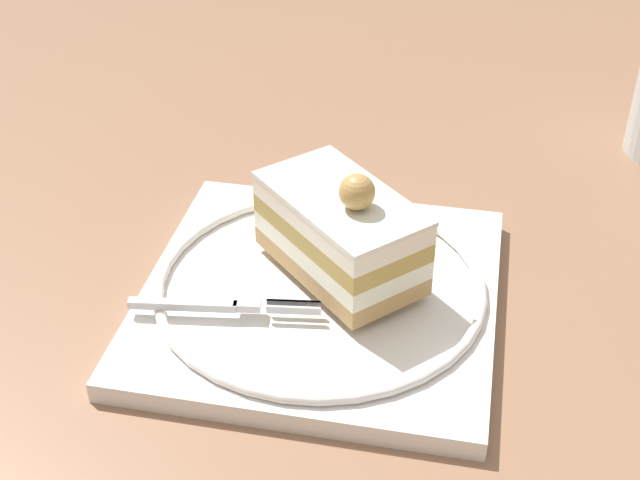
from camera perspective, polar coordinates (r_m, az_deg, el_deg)
name	(u,v)px	position (r m, az deg, el deg)	size (l,w,h in m)	color
ground_plane	(294,333)	(0.54, -1.64, -5.89)	(2.40, 2.40, 0.00)	#90684D
dessert_plate	(320,293)	(0.56, 0.00, -3.37)	(0.26, 0.26, 0.02)	white
cake_slice	(341,231)	(0.54, 1.34, 0.56)	(0.12, 0.11, 0.07)	tan
fork	(227,302)	(0.53, -5.89, -3.96)	(0.02, 0.11, 0.00)	silver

